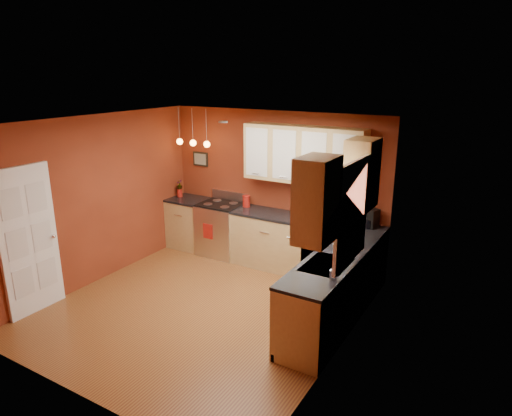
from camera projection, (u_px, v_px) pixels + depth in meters
The scene contains 27 objects.
floor at pixel (203, 308), 6.44m from camera, with size 4.20×4.20×0.00m, color #8E5E29.
ceiling at pixel (196, 122), 5.69m from camera, with size 4.00×4.20×0.02m, color white.
wall_back at pixel (275, 188), 7.80m from camera, with size 4.00×0.02×2.60m, color maroon.
wall_front at pixel (66, 281), 4.34m from camera, with size 4.00×0.02×2.60m, color maroon.
wall_left at pixel (96, 200), 7.04m from camera, with size 0.02×4.20×2.60m, color maroon.
wall_right at pixel (343, 250), 5.10m from camera, with size 0.02×4.20×2.60m, color maroon.
base_cabinets_back_left at pixel (190, 224), 8.60m from camera, with size 0.70×0.60×0.90m, color tan.
base_cabinets_back_right at pixel (305, 247), 7.44m from camera, with size 2.54×0.60×0.90m, color tan.
base_cabinets_right at pixel (329, 295), 5.86m from camera, with size 0.60×2.10×0.90m, color tan.
counter_back_left at pixel (189, 200), 8.46m from camera, with size 0.70×0.62×0.04m, color black.
counter_back_right at pixel (306, 220), 7.31m from camera, with size 2.54×0.62×0.04m, color black.
counter_right at pixel (331, 262), 5.72m from camera, with size 0.62×2.10×0.04m, color black.
gas_range at pixel (221, 229), 8.24m from camera, with size 0.76×0.64×1.11m.
dishwasher_front at pixel (319, 258), 7.02m from camera, with size 0.60×0.02×0.80m, color silver.
sink at pixel (327, 266), 5.60m from camera, with size 0.50×0.70×0.33m.
window at pixel (352, 210), 5.24m from camera, with size 0.06×1.02×1.22m.
door_left_wall at pixel (29, 241), 6.12m from camera, with size 0.12×0.82×2.05m.
upper_cabinets_back at pixel (303, 155), 7.18m from camera, with size 2.00×0.35×0.90m, color tan.
upper_cabinets_right at pixel (342, 185), 5.26m from camera, with size 0.35×1.95×0.90m, color tan.
wall_picture at pixel (201, 159), 8.44m from camera, with size 0.32×0.03×0.26m, color black.
pendant_lights at pixel (193, 142), 8.01m from camera, with size 0.71×0.11×0.66m.
red_canister at pixel (246, 201), 7.93m from camera, with size 0.14×0.14×0.20m.
red_vase at pixel (180, 193), 8.57m from camera, with size 0.09×0.09×0.15m, color maroon.
flowers at pixel (179, 185), 8.52m from camera, with size 0.11×0.11×0.20m, color maroon.
coffee_maker at pixel (371, 219), 6.88m from camera, with size 0.25×0.25×0.29m.
soap_pump at pixel (334, 272), 5.18m from camera, with size 0.07×0.07×0.16m, color white.
dish_towel at pixel (208, 231), 7.98m from camera, with size 0.20×0.01×0.27m, color maroon.
Camera 1 is at (3.57, -4.58, 3.22)m, focal length 32.00 mm.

